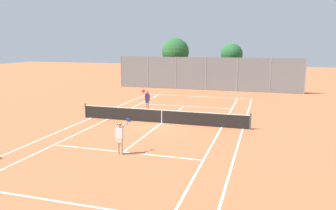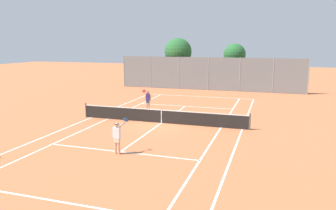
{
  "view_description": "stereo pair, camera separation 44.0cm",
  "coord_description": "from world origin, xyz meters",
  "px_view_note": "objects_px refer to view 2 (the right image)",
  "views": [
    {
      "loc": [
        6.79,
        -20.97,
        5.48
      ],
      "look_at": [
        -0.0,
        1.5,
        1.0
      ],
      "focal_mm": 35.0,
      "sensor_mm": 36.0,
      "label": 1
    },
    {
      "loc": [
        7.21,
        -20.84,
        5.48
      ],
      "look_at": [
        -0.0,
        1.5,
        1.0
      ],
      "focal_mm": 35.0,
      "sensor_mm": 36.0,
      "label": 2
    }
  ],
  "objects_px": {
    "tree_behind_left": "(178,53)",
    "player_far_left": "(148,99)",
    "loose_tennis_ball_0": "(133,142)",
    "loose_tennis_ball_3": "(163,114)",
    "loose_tennis_ball_4": "(180,105)",
    "player_near_side": "(117,136)",
    "tree_behind_right": "(235,55)",
    "tennis_net": "(161,116)",
    "loose_tennis_ball_1": "(203,105)",
    "loose_tennis_ball_2": "(126,111)"
  },
  "relations": [
    {
      "from": "tree_behind_left",
      "to": "player_far_left",
      "type": "bearing_deg",
      "value": -83.55
    },
    {
      "from": "loose_tennis_ball_0",
      "to": "loose_tennis_ball_3",
      "type": "height_order",
      "value": "same"
    },
    {
      "from": "loose_tennis_ball_4",
      "to": "tree_behind_left",
      "type": "xyz_separation_m",
      "value": [
        -3.67,
        12.01,
        4.24
      ]
    },
    {
      "from": "player_near_side",
      "to": "tree_behind_right",
      "type": "bearing_deg",
      "value": 84.75
    },
    {
      "from": "loose_tennis_ball_0",
      "to": "tennis_net",
      "type": "bearing_deg",
      "value": 90.15
    },
    {
      "from": "tennis_net",
      "to": "loose_tennis_ball_1",
      "type": "height_order",
      "value": "tennis_net"
    },
    {
      "from": "loose_tennis_ball_2",
      "to": "tree_behind_right",
      "type": "bearing_deg",
      "value": 69.71
    },
    {
      "from": "tennis_net",
      "to": "player_far_left",
      "type": "height_order",
      "value": "player_far_left"
    },
    {
      "from": "loose_tennis_ball_3",
      "to": "tree_behind_left",
      "type": "bearing_deg",
      "value": 102.13
    },
    {
      "from": "player_far_left",
      "to": "loose_tennis_ball_2",
      "type": "xyz_separation_m",
      "value": [
        -1.54,
        -1.0,
        -0.89
      ]
    },
    {
      "from": "loose_tennis_ball_2",
      "to": "loose_tennis_ball_3",
      "type": "xyz_separation_m",
      "value": [
        3.34,
        -0.33,
        0.0
      ]
    },
    {
      "from": "loose_tennis_ball_3",
      "to": "tree_behind_right",
      "type": "distance_m",
      "value": 18.79
    },
    {
      "from": "loose_tennis_ball_2",
      "to": "tree_behind_left",
      "type": "height_order",
      "value": "tree_behind_left"
    },
    {
      "from": "loose_tennis_ball_2",
      "to": "loose_tennis_ball_3",
      "type": "bearing_deg",
      "value": -5.68
    },
    {
      "from": "tree_behind_left",
      "to": "tree_behind_right",
      "type": "height_order",
      "value": "tree_behind_left"
    },
    {
      "from": "player_near_side",
      "to": "loose_tennis_ball_3",
      "type": "distance_m",
      "value": 9.34
    },
    {
      "from": "loose_tennis_ball_2",
      "to": "loose_tennis_ball_3",
      "type": "height_order",
      "value": "same"
    },
    {
      "from": "loose_tennis_ball_2",
      "to": "player_far_left",
      "type": "bearing_deg",
      "value": 32.97
    },
    {
      "from": "tennis_net",
      "to": "tree_behind_right",
      "type": "distance_m",
      "value": 21.06
    },
    {
      "from": "loose_tennis_ball_4",
      "to": "tree_behind_left",
      "type": "distance_m",
      "value": 13.25
    },
    {
      "from": "tennis_net",
      "to": "loose_tennis_ball_0",
      "type": "relative_size",
      "value": 181.82
    },
    {
      "from": "player_near_side",
      "to": "loose_tennis_ball_4",
      "type": "distance_m",
      "value": 13.45
    },
    {
      "from": "loose_tennis_ball_2",
      "to": "tree_behind_right",
      "type": "xyz_separation_m",
      "value": [
        6.57,
        17.77,
        3.9
      ]
    },
    {
      "from": "tennis_net",
      "to": "loose_tennis_ball_1",
      "type": "bearing_deg",
      "value": 79.33
    },
    {
      "from": "loose_tennis_ball_1",
      "to": "loose_tennis_ball_2",
      "type": "relative_size",
      "value": 1.0
    },
    {
      "from": "tennis_net",
      "to": "tree_behind_left",
      "type": "distance_m",
      "value": 19.52
    },
    {
      "from": "player_far_left",
      "to": "tree_behind_right",
      "type": "distance_m",
      "value": 17.76
    },
    {
      "from": "loose_tennis_ball_3",
      "to": "loose_tennis_ball_4",
      "type": "height_order",
      "value": "same"
    },
    {
      "from": "tennis_net",
      "to": "player_near_side",
      "type": "relative_size",
      "value": 6.76
    },
    {
      "from": "tennis_net",
      "to": "loose_tennis_ball_4",
      "type": "relative_size",
      "value": 181.82
    },
    {
      "from": "player_near_side",
      "to": "player_far_left",
      "type": "relative_size",
      "value": 1.0
    },
    {
      "from": "loose_tennis_ball_0",
      "to": "tree_behind_left",
      "type": "distance_m",
      "value": 24.24
    },
    {
      "from": "loose_tennis_ball_2",
      "to": "loose_tennis_ball_4",
      "type": "relative_size",
      "value": 1.0
    },
    {
      "from": "tennis_net",
      "to": "loose_tennis_ball_4",
      "type": "xyz_separation_m",
      "value": [
        -0.52,
        6.68,
        -0.48
      ]
    },
    {
      "from": "player_far_left",
      "to": "tennis_net",
      "type": "bearing_deg",
      "value": -56.96
    },
    {
      "from": "player_far_left",
      "to": "player_near_side",
      "type": "bearing_deg",
      "value": -76.67
    },
    {
      "from": "tree_behind_left",
      "to": "player_near_side",
      "type": "bearing_deg",
      "value": -80.65
    },
    {
      "from": "loose_tennis_ball_3",
      "to": "player_near_side",
      "type": "bearing_deg",
      "value": -85.59
    },
    {
      "from": "tennis_net",
      "to": "loose_tennis_ball_1",
      "type": "relative_size",
      "value": 181.82
    },
    {
      "from": "tennis_net",
      "to": "player_near_side",
      "type": "xyz_separation_m",
      "value": [
        -0.0,
        -6.73,
        0.42
      ]
    },
    {
      "from": "player_far_left",
      "to": "loose_tennis_ball_3",
      "type": "distance_m",
      "value": 2.41
    },
    {
      "from": "tennis_net",
      "to": "tree_behind_right",
      "type": "height_order",
      "value": "tree_behind_right"
    },
    {
      "from": "player_far_left",
      "to": "tree_behind_left",
      "type": "distance_m",
      "value": 15.29
    },
    {
      "from": "tennis_net",
      "to": "loose_tennis_ball_4",
      "type": "bearing_deg",
      "value": 94.45
    },
    {
      "from": "player_far_left",
      "to": "tree_behind_left",
      "type": "xyz_separation_m",
      "value": [
        -1.67,
        14.82,
        3.35
      ]
    },
    {
      "from": "tree_behind_left",
      "to": "loose_tennis_ball_0",
      "type": "bearing_deg",
      "value": -79.86
    },
    {
      "from": "tennis_net",
      "to": "loose_tennis_ball_0",
      "type": "height_order",
      "value": "tennis_net"
    },
    {
      "from": "loose_tennis_ball_2",
      "to": "loose_tennis_ball_1",
      "type": "bearing_deg",
      "value": 39.98
    },
    {
      "from": "player_near_side",
      "to": "loose_tennis_ball_4",
      "type": "xyz_separation_m",
      "value": [
        -0.52,
        13.41,
        -0.89
      ]
    },
    {
      "from": "loose_tennis_ball_3",
      "to": "tree_behind_right",
      "type": "bearing_deg",
      "value": 79.89
    }
  ]
}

